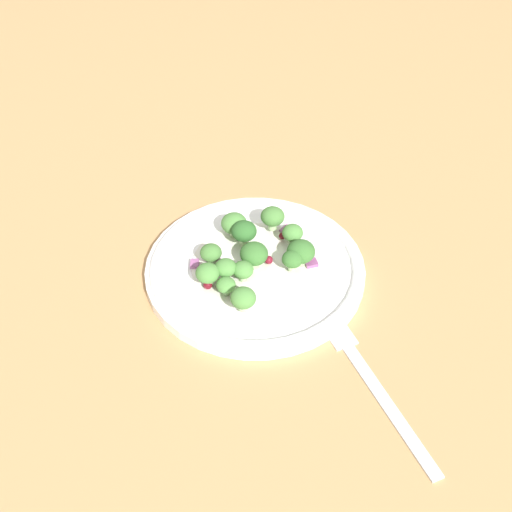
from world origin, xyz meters
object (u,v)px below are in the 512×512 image
plate (256,269)px  broccoli_floret_1 (293,233)px  broccoli_floret_2 (243,298)px  fork (372,381)px  broccoli_floret_0 (226,268)px

plate → broccoli_floret_1: bearing=-22.8°
broccoli_floret_2 → fork: size_ratio=0.16×
broccoli_floret_0 → fork: (-4.11, -17.68, -2.91)cm
broccoli_floret_0 → fork: 18.38cm
broccoli_floret_2 → fork: (-1.00, -13.94, -3.23)cm
broccoli_floret_0 → broccoli_floret_1: broccoli_floret_0 is taller
broccoli_floret_1 → broccoli_floret_2: bearing=-179.6°
plate → broccoli_floret_2: size_ratio=9.19×
broccoli_floret_0 → plate: bearing=-25.8°
broccoli_floret_0 → broccoli_floret_1: bearing=-24.1°
broccoli_floret_1 → fork: broccoli_floret_1 is taller
plate → fork: bearing=-115.3°
broccoli_floret_1 → fork: size_ratio=0.15×
plate → broccoli_floret_0: 4.48cm
fork → broccoli_floret_1: bearing=48.8°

